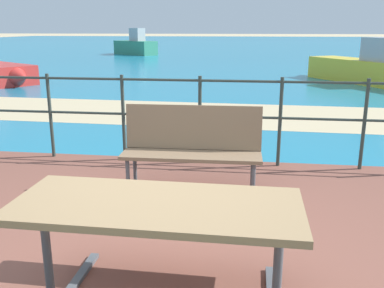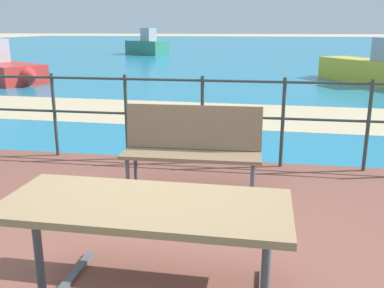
{
  "view_description": "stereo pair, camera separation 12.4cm",
  "coord_description": "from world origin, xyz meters",
  "px_view_note": "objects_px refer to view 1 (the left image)",
  "views": [
    {
      "loc": [
        0.6,
        -2.7,
        1.73
      ],
      "look_at": [
        0.04,
        1.45,
        0.58
      ],
      "focal_mm": 39.89,
      "sensor_mm": 36.0,
      "label": 1
    },
    {
      "loc": [
        0.72,
        -2.68,
        1.73
      ],
      "look_at": [
        0.04,
        1.45,
        0.58
      ],
      "focal_mm": 39.89,
      "sensor_mm": 36.0,
      "label": 2
    }
  ],
  "objects_px": {
    "boat_mid": "(134,46)",
    "park_bench": "(192,143)",
    "picnic_table": "(157,238)",
    "boat_near": "(371,69)"
  },
  "relations": [
    {
      "from": "park_bench",
      "to": "boat_near",
      "type": "distance_m",
      "value": 10.85
    },
    {
      "from": "picnic_table",
      "to": "boat_near",
      "type": "distance_m",
      "value": 12.77
    },
    {
      "from": "picnic_table",
      "to": "boat_mid",
      "type": "relative_size",
      "value": 0.44
    },
    {
      "from": "picnic_table",
      "to": "boat_mid",
      "type": "height_order",
      "value": "boat_mid"
    },
    {
      "from": "boat_mid",
      "to": "park_bench",
      "type": "bearing_deg",
      "value": 143.13
    },
    {
      "from": "picnic_table",
      "to": "boat_near",
      "type": "relative_size",
      "value": 0.31
    },
    {
      "from": "picnic_table",
      "to": "boat_near",
      "type": "bearing_deg",
      "value": 71.37
    },
    {
      "from": "boat_mid",
      "to": "picnic_table",
      "type": "bearing_deg",
      "value": 142.04
    },
    {
      "from": "picnic_table",
      "to": "boat_near",
      "type": "xyz_separation_m",
      "value": [
        4.2,
        12.06,
        -0.16
      ]
    },
    {
      "from": "picnic_table",
      "to": "park_bench",
      "type": "xyz_separation_m",
      "value": [
        -0.09,
        2.1,
        -0.04
      ]
    }
  ]
}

